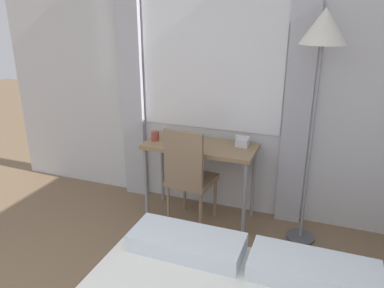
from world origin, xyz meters
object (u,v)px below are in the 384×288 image
(standing_lamp, at_px, (323,43))
(telephone, at_px, (243,141))
(book, at_px, (185,143))
(desk, at_px, (200,153))
(desk_chair, at_px, (189,173))
(mug, at_px, (155,136))

(standing_lamp, distance_m, telephone, 1.12)
(standing_lamp, distance_m, book, 1.48)
(desk, bearing_deg, standing_lamp, -3.13)
(desk, relative_size, desk_chair, 1.08)
(desk_chair, height_order, standing_lamp, standing_lamp)
(book, relative_size, mug, 3.49)
(book, bearing_deg, desk_chair, -57.26)
(desk_chair, xyz_separation_m, book, (-0.10, 0.15, 0.24))
(telephone, xyz_separation_m, mug, (-0.84, -0.15, 0.00))
(mug, bearing_deg, book, -0.64)
(desk_chair, xyz_separation_m, mug, (-0.41, 0.15, 0.27))
(mug, bearing_deg, desk, 4.56)
(desk_chair, bearing_deg, book, 128.52)
(desk, xyz_separation_m, mug, (-0.45, -0.04, 0.13))
(mug, bearing_deg, standing_lamp, -0.73)
(desk, height_order, mug, mug)
(desk_chair, relative_size, mug, 11.13)
(telephone, height_order, book, telephone)
(standing_lamp, height_order, telephone, standing_lamp)
(telephone, bearing_deg, desk_chair, -144.88)
(telephone, distance_m, book, 0.55)
(mug, bearing_deg, desk_chair, -20.64)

